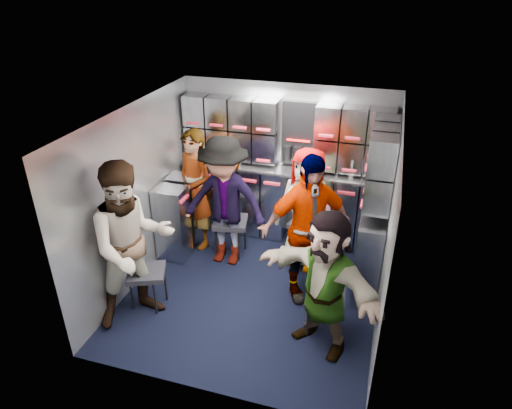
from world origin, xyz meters
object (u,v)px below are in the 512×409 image
(jump_seat_mid_left, at_px, (230,224))
(attendant_arc_e, at_px, (325,283))
(jump_seat_center, at_px, (308,226))
(jump_seat_mid_right, at_px, (308,254))
(attendant_arc_d, at_px, (307,229))
(jump_seat_near_right, at_px, (325,300))
(jump_seat_near_left, at_px, (147,274))
(attendant_arc_a, at_px, (132,245))
(attendant_arc_c, at_px, (306,209))
(attendant_standing, at_px, (195,190))
(attendant_arc_b, at_px, (225,202))

(jump_seat_mid_left, distance_m, attendant_arc_e, 1.93)
(jump_seat_center, height_order, jump_seat_mid_right, same)
(jump_seat_mid_right, relative_size, attendant_arc_d, 0.31)
(jump_seat_near_right, bearing_deg, jump_seat_mid_right, 113.49)
(jump_seat_near_left, relative_size, attendant_arc_a, 0.28)
(jump_seat_mid_right, relative_size, attendant_arc_c, 0.35)
(jump_seat_near_left, distance_m, attendant_arc_d, 1.82)
(jump_seat_near_right, xyz_separation_m, attendant_standing, (-1.92, 1.20, 0.40))
(jump_seat_mid_left, distance_m, attendant_arc_a, 1.60)
(jump_seat_center, height_order, attendant_arc_b, attendant_arc_b)
(attendant_arc_e, bearing_deg, jump_seat_center, 134.13)
(attendant_arc_a, bearing_deg, jump_seat_near_left, 43.90)
(attendant_standing, distance_m, attendant_arc_e, 2.36)
(jump_seat_near_left, xyz_separation_m, attendant_arc_d, (1.62, 0.69, 0.46))
(jump_seat_center, bearing_deg, attendant_arc_c, -90.00)
(jump_seat_near_right, height_order, attendant_arc_e, attendant_arc_e)
(attendant_arc_d, bearing_deg, attendant_arc_c, 69.79)
(attendant_arc_d, relative_size, attendant_arc_e, 1.15)
(attendant_standing, height_order, attendant_arc_e, attendant_standing)
(attendant_arc_d, bearing_deg, jump_seat_near_left, 171.62)
(attendant_standing, distance_m, attendant_arc_d, 1.73)
(attendant_arc_c, bearing_deg, attendant_arc_b, -147.32)
(attendant_arc_e, bearing_deg, attendant_arc_d, 141.53)
(attendant_arc_b, bearing_deg, jump_seat_near_right, -31.29)
(attendant_arc_b, bearing_deg, attendant_standing, 154.69)
(attendant_standing, height_order, attendant_arc_d, attendant_arc_d)
(jump_seat_near_right, bearing_deg, attendant_arc_e, -90.00)
(jump_seat_near_left, xyz_separation_m, attendant_arc_a, (0.00, -0.18, 0.49))
(jump_seat_mid_right, bearing_deg, attendant_arc_b, 169.63)
(attendant_arc_e, bearing_deg, attendant_arc_c, 136.14)
(attendant_arc_c, distance_m, attendant_arc_e, 1.43)
(jump_seat_center, distance_m, jump_seat_near_right, 1.43)
(jump_seat_center, xyz_separation_m, attendant_arc_b, (-0.96, -0.43, 0.41))
(jump_seat_mid_right, xyz_separation_m, attendant_arc_c, (-0.13, 0.44, 0.34))
(jump_seat_center, xyz_separation_m, attendant_arc_a, (-1.49, -1.68, 0.47))
(jump_seat_mid_left, bearing_deg, jump_seat_near_left, -112.89)
(jump_seat_mid_left, bearing_deg, attendant_standing, 170.46)
(attendant_standing, bearing_deg, jump_seat_mid_left, 17.64)
(attendant_standing, distance_m, attendant_arc_a, 1.52)
(jump_seat_center, relative_size, jump_seat_near_right, 1.09)
(jump_seat_near_left, distance_m, jump_seat_center, 2.11)
(attendant_arc_d, bearing_deg, attendant_arc_b, 129.23)
(attendant_standing, height_order, attendant_arc_b, attendant_arc_b)
(jump_seat_near_right, xyz_separation_m, attendant_arc_d, (-0.32, 0.55, 0.46))
(attendant_standing, bearing_deg, attendant_arc_e, -8.48)
(jump_seat_near_left, distance_m, jump_seat_near_right, 1.94)
(jump_seat_near_left, xyz_separation_m, jump_seat_center, (1.49, 1.50, 0.02))
(attendant_arc_d, bearing_deg, attendant_arc_a, 176.79)
(attendant_arc_a, height_order, attendant_arc_b, attendant_arc_a)
(jump_seat_mid_left, height_order, attendant_arc_e, attendant_arc_e)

